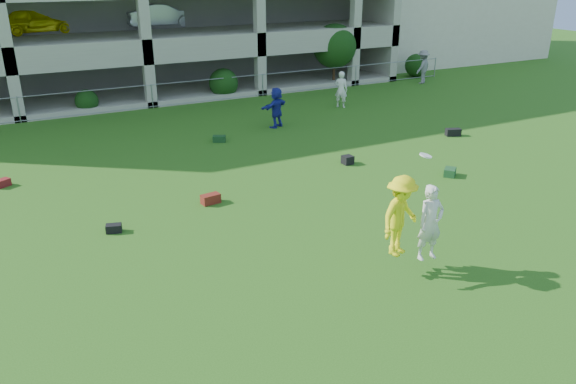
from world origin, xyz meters
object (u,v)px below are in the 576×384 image
bystander_d (276,107)px  crate_d (348,160)px  bystander_f (423,67)px  frisbee_contest (408,218)px  bystander_e (341,89)px

bystander_d → crate_d: bystander_d is taller
bystander_d → bystander_f: bearing=174.3°
frisbee_contest → bystander_e: bearing=62.4°
bystander_e → crate_d: bystander_e is taller
bystander_e → crate_d: bearing=110.8°
bystander_f → frisbee_contest: (-15.13, -17.29, 0.40)m
bystander_e → crate_d: (-4.45, -7.39, -0.74)m
bystander_d → bystander_f: 13.00m
frisbee_contest → bystander_f: bearing=48.8°
bystander_f → crate_d: size_ratio=5.57×
frisbee_contest → crate_d: bearing=66.3°
bystander_d → crate_d: (0.02, -5.58, -0.71)m
bystander_d → crate_d: bearing=63.1°
bystander_d → bystander_f: bystander_f is taller
crate_d → frisbee_contest: frisbee_contest is taller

